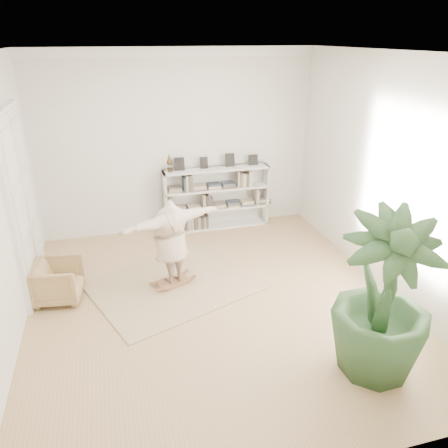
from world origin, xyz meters
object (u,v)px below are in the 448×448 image
(rocker_board, at_px, (173,282))
(houseplant, at_px, (383,298))
(person, at_px, (171,239))
(bookshelf, at_px, (216,199))
(armchair, at_px, (58,281))

(rocker_board, height_order, houseplant, houseplant)
(rocker_board, xyz_separation_m, person, (0.00, -0.00, 0.77))
(person, xyz_separation_m, houseplant, (2.06, -2.58, 0.19))
(rocker_board, bearing_deg, houseplant, -72.29)
(person, bearing_deg, bookshelf, -141.83)
(armchair, bearing_deg, houseplant, -116.58)
(armchair, height_order, houseplant, houseplant)
(person, bearing_deg, armchair, -22.79)
(armchair, xyz_separation_m, person, (1.76, -0.06, 0.52))
(rocker_board, relative_size, houseplant, 0.28)
(armchair, xyz_separation_m, rocker_board, (1.76, -0.06, -0.25))
(bookshelf, relative_size, rocker_board, 3.83)
(armchair, relative_size, rocker_board, 1.21)
(rocker_board, relative_size, person, 0.33)
(bookshelf, distance_m, rocker_board, 2.56)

